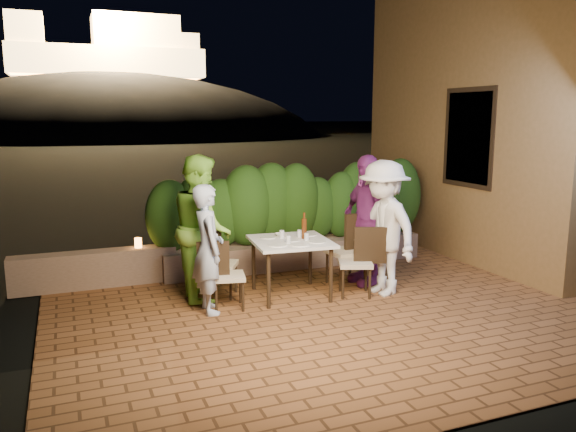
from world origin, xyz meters
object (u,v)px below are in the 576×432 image
beer_bottle (304,226)px  chair_right_front (355,261)px  dining_table (291,268)px  parapet_lamp (138,243)px  chair_right_back (346,250)px  diner_green (202,227)px  bowl (281,235)px  chair_left_back (220,263)px  diner_purple (367,220)px  diner_blue (208,249)px  diner_white (383,228)px  chair_left_front (228,275)px

beer_bottle → chair_right_front: 0.82m
dining_table → parapet_lamp: size_ratio=7.03×
beer_bottle → parapet_lamp: size_ratio=2.47×
chair_right_back → diner_green: diner_green is taller
bowl → beer_bottle: bearing=-48.7°
beer_bottle → chair_left_back: beer_bottle is taller
dining_table → beer_bottle: beer_bottle is taller
chair_left_back → diner_purple: 2.12m
chair_right_front → parapet_lamp: bearing=-11.5°
chair_right_back → parapet_lamp: (-2.66, 1.22, 0.07)m
diner_blue → diner_white: size_ratio=0.87×
diner_green → beer_bottle: bearing=-100.6°
chair_left_back → diner_white: diner_white is taller
chair_left_back → diner_white: size_ratio=0.50×
chair_right_front → parapet_lamp: (-2.57, 1.66, 0.11)m
chair_right_back → parapet_lamp: size_ratio=7.17×
diner_green → chair_left_front: bearing=-155.9°
bowl → parapet_lamp: bowl is taller
chair_left_back → chair_right_front: bearing=7.0°
parapet_lamp → beer_bottle: bearing=-34.4°
diner_white → bowl: bearing=-127.1°
chair_left_front → chair_right_front: size_ratio=0.92×
dining_table → chair_right_front: size_ratio=1.07×
dining_table → chair_right_back: size_ratio=0.98×
chair_left_front → chair_right_front: chair_right_front is taller
bowl → chair_right_front: bearing=-34.8°
chair_left_back → diner_purple: diner_purple is taller
dining_table → beer_bottle: size_ratio=2.85×
beer_bottle → bowl: bearing=131.3°
dining_table → diner_white: size_ratio=0.55×
chair_right_front → diner_blue: bearing=18.7°
chair_right_front → diner_purple: bearing=-111.2°
diner_green → parapet_lamp: 1.26m
chair_left_front → parapet_lamp: 1.78m
chair_right_front → diner_green: size_ratio=0.49×
diner_blue → parapet_lamp: size_ratio=11.11×
diner_green → dining_table: bearing=-104.1°
chair_right_front → diner_white: (0.37, -0.07, 0.43)m
beer_bottle → parapet_lamp: bearing=145.6°
parapet_lamp → diner_green: bearing=-55.1°
dining_table → chair_right_back: 0.91m
dining_table → diner_white: 1.32m
dining_table → diner_purple: bearing=7.1°
parapet_lamp → dining_table: bearing=-37.6°
chair_right_back → diner_white: diner_white is taller
dining_table → parapet_lamp: 2.25m
beer_bottle → chair_left_back: size_ratio=0.39×
chair_right_front → diner_white: 0.57m
chair_right_front → diner_white: diner_white is taller
chair_right_back → diner_purple: bearing=175.4°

